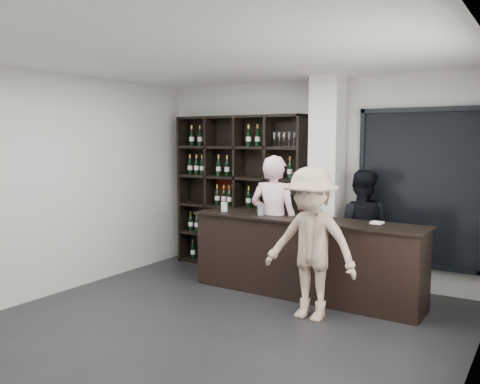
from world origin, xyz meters
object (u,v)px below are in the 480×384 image
Objects in this scene: tasting_counter at (304,257)px; taster_black at (361,231)px; taster_pink at (274,223)px; customer at (311,244)px; wine_shelf at (239,193)px.

tasting_counter is 1.91× the size of taster_black.
taster_pink reaches higher than tasting_counter.
taster_pink is at bearing 170.17° from tasting_counter.
tasting_counter is 0.65m from taster_pink.
taster_black is at bearing 52.44° from tasting_counter.
tasting_counter is 0.89m from taster_black.
taster_black is (1.03, 0.55, -0.10)m from taster_pink.
taster_pink is 1.06× the size of customer.
taster_black is at bearing 87.05° from customer.
wine_shelf is at bearing -41.62° from taster_pink.
taster_black is 1.36m from customer.
customer reaches higher than taster_black.
taster_pink is at bearing 19.53° from taster_black.
customer is (1.90, -1.52, -0.33)m from wine_shelf.
tasting_counter is at bearing 162.64° from taster_pink.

